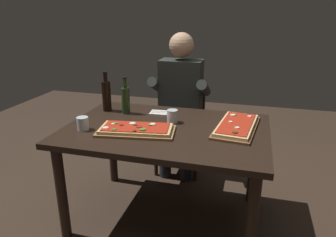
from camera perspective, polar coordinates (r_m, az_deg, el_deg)
ground_plane at (r=2.54m, az=-0.31°, el=-17.40°), size 6.40×6.40×0.00m
dining_table at (r=2.22m, az=-0.34°, el=-3.95°), size 1.40×0.96×0.74m
pizza_rectangular_front at (r=2.10m, az=-5.85°, el=-2.02°), size 0.54×0.32×0.05m
pizza_rectangular_left at (r=2.21m, az=12.38°, el=-1.32°), size 0.32×0.56×0.05m
wine_bottle_dark at (r=2.47m, az=-7.73°, el=3.48°), size 0.06×0.06×0.29m
oil_bottle_amber at (r=2.56m, az=-11.15°, el=4.24°), size 0.07×0.07×0.32m
tumbler_near_camera at (r=2.27m, az=0.79°, el=0.28°), size 0.08×0.08×0.09m
tumbler_far_side at (r=2.21m, az=-15.28°, el=-0.88°), size 0.08×0.08×0.09m
napkin_cutlery_set at (r=2.48m, az=-1.18°, el=1.07°), size 0.19×0.12×0.01m
diner_chair at (r=3.07m, az=2.60°, el=-0.37°), size 0.44×0.44×0.87m
seated_diner at (r=2.88m, az=2.14°, el=3.64°), size 0.53×0.41×1.33m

